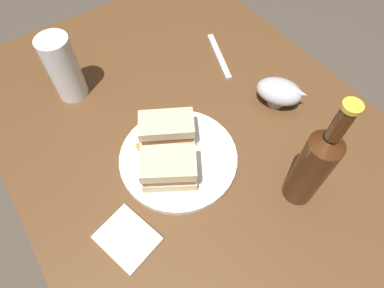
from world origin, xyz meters
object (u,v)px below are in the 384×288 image
(gravy_boat, at_px, (279,91))
(fork, at_px, (219,56))
(sandwich_half_right, at_px, (169,169))
(pint_glass, at_px, (65,72))
(napkin, at_px, (127,238))
(sandwich_half_left, at_px, (167,130))
(cider_bottle, at_px, (314,166))
(plate, at_px, (178,157))

(gravy_boat, distance_m, fork, 0.22)
(sandwich_half_right, relative_size, pint_glass, 0.80)
(gravy_boat, xyz_separation_m, napkin, (-0.10, 0.47, -0.04))
(fork, bearing_deg, sandwich_half_left, 140.59)
(gravy_boat, height_order, cider_bottle, cider_bottle)
(gravy_boat, height_order, napkin, gravy_boat)
(pint_glass, bearing_deg, napkin, 170.79)
(plate, xyz_separation_m, sandwich_half_left, (0.05, -0.01, 0.04))
(cider_bottle, distance_m, fork, 0.45)
(sandwich_half_left, xyz_separation_m, fork, (0.16, -0.27, -0.04))
(fork, bearing_deg, napkin, 143.98)
(napkin, xyz_separation_m, fork, (0.31, -0.46, -0.00))
(sandwich_half_left, xyz_separation_m, pint_glass, (0.27, 0.12, 0.03))
(plate, bearing_deg, pint_glass, 19.46)
(cider_bottle, bearing_deg, sandwich_half_right, 49.32)
(sandwich_half_right, xyz_separation_m, pint_glass, (0.35, 0.07, 0.02))
(napkin, relative_size, fork, 0.61)
(cider_bottle, relative_size, fork, 1.60)
(sandwich_half_right, bearing_deg, fork, -52.33)
(sandwich_half_left, relative_size, fork, 0.76)
(sandwich_half_left, distance_m, cider_bottle, 0.31)
(plate, distance_m, cider_bottle, 0.29)
(sandwich_half_right, relative_size, gravy_boat, 1.00)
(sandwich_half_right, bearing_deg, napkin, 114.34)
(plate, distance_m, sandwich_half_left, 0.07)
(plate, distance_m, gravy_boat, 0.30)
(sandwich_half_left, bearing_deg, fork, -59.36)
(napkin, bearing_deg, pint_glass, -9.21)
(sandwich_half_left, xyz_separation_m, napkin, (-0.15, 0.19, -0.04))
(plate, relative_size, napkin, 2.39)
(pint_glass, xyz_separation_m, gravy_boat, (-0.32, -0.41, -0.03))
(pint_glass, bearing_deg, sandwich_half_right, -168.63)
(sandwich_half_left, relative_size, cider_bottle, 0.48)
(sandwich_half_left, distance_m, fork, 0.32)
(sandwich_half_left, height_order, gravy_boat, sandwich_half_left)
(napkin, bearing_deg, sandwich_half_right, -65.66)
(sandwich_half_left, distance_m, sandwich_half_right, 0.10)
(pint_glass, height_order, cider_bottle, cider_bottle)
(fork, bearing_deg, sandwich_half_right, 147.62)
(sandwich_half_left, height_order, cider_bottle, cider_bottle)
(napkin, bearing_deg, sandwich_half_left, -51.53)
(gravy_boat, bearing_deg, napkin, 101.35)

